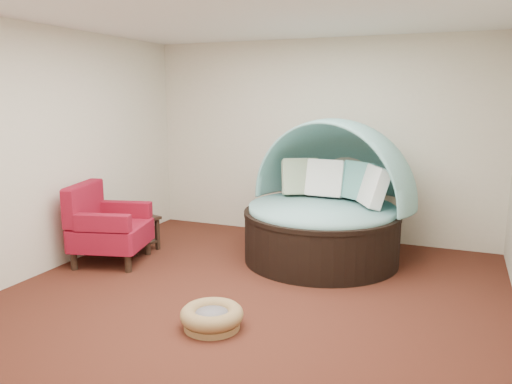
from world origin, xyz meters
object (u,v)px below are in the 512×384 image
at_px(canopy_daybed, 327,195).
at_px(pet_basket, 212,317).
at_px(red_armchair, 106,226).
at_px(side_table, 137,229).

height_order(canopy_daybed, pet_basket, canopy_daybed).
relative_size(pet_basket, red_armchair, 0.71).
bearing_deg(side_table, red_armchair, -96.52).
height_order(canopy_daybed, side_table, canopy_daybed).
distance_m(canopy_daybed, red_armchair, 2.74).
xyz_separation_m(red_armchair, side_table, (0.06, 0.53, -0.16)).
relative_size(canopy_daybed, pet_basket, 3.33).
relative_size(canopy_daybed, side_table, 4.16).
xyz_separation_m(canopy_daybed, side_table, (-2.40, -0.63, -0.52)).
bearing_deg(canopy_daybed, red_armchair, -138.08).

